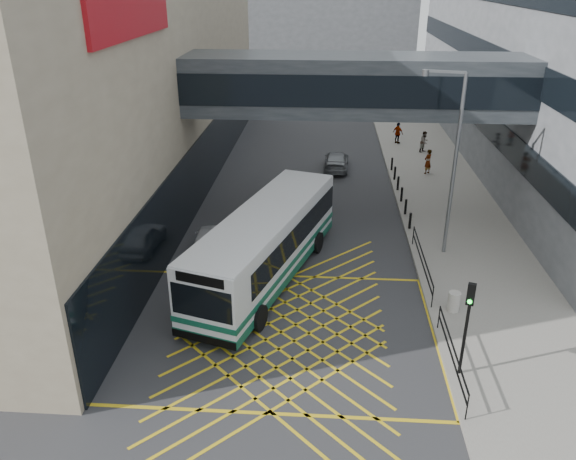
% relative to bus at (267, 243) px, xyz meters
% --- Properties ---
extents(ground, '(120.00, 120.00, 0.00)m').
position_rel_bus_xyz_m(ground, '(0.98, -4.34, -1.78)').
color(ground, '#333335').
extents(building_whsmith, '(24.17, 42.00, 16.00)m').
position_rel_bus_xyz_m(building_whsmith, '(-17.00, 11.65, 6.22)').
color(building_whsmith, tan).
rests_on(building_whsmith, ground).
extents(building_far, '(28.00, 16.00, 18.00)m').
position_rel_bus_xyz_m(building_far, '(-1.02, 55.66, 7.22)').
color(building_far, slate).
rests_on(building_far, ground).
extents(skybridge, '(20.00, 4.10, 3.00)m').
position_rel_bus_xyz_m(skybridge, '(3.98, 7.66, 5.72)').
color(skybridge, '#353A3F').
rests_on(skybridge, ground).
extents(pavement, '(6.00, 54.00, 0.16)m').
position_rel_bus_xyz_m(pavement, '(9.98, 10.66, -1.70)').
color(pavement, gray).
rests_on(pavement, ground).
extents(box_junction, '(12.00, 9.00, 0.01)m').
position_rel_bus_xyz_m(box_junction, '(0.98, -4.34, -1.78)').
color(box_junction, gold).
rests_on(box_junction, ground).
extents(bus, '(6.08, 12.11, 3.32)m').
position_rel_bus_xyz_m(bus, '(0.00, 0.00, 0.00)').
color(bus, silver).
rests_on(bus, ground).
extents(car_white, '(1.87, 4.09, 1.27)m').
position_rel_bus_xyz_m(car_white, '(-3.24, 2.53, -1.14)').
color(car_white, silver).
rests_on(car_white, ground).
extents(car_dark, '(3.29, 4.87, 1.42)m').
position_rel_bus_xyz_m(car_dark, '(1.05, 10.66, -1.07)').
color(car_dark, black).
rests_on(car_dark, ground).
extents(car_silver, '(1.94, 4.28, 1.31)m').
position_rel_bus_xyz_m(car_silver, '(3.32, 16.16, -1.12)').
color(car_silver, gray).
rests_on(car_silver, ground).
extents(traffic_light, '(0.30, 0.44, 3.69)m').
position_rel_bus_xyz_m(traffic_light, '(7.37, -6.66, 0.78)').
color(traffic_light, black).
rests_on(traffic_light, pavement).
extents(street_lamp, '(1.99, 0.70, 8.81)m').
position_rel_bus_xyz_m(street_lamp, '(8.39, 2.97, 3.40)').
color(street_lamp, slate).
rests_on(street_lamp, pavement).
extents(litter_bin, '(0.49, 0.49, 0.85)m').
position_rel_bus_xyz_m(litter_bin, '(7.97, -2.53, -1.20)').
color(litter_bin, '#ADA89E').
rests_on(litter_bin, pavement).
extents(kerb_railings, '(0.05, 12.54, 1.00)m').
position_rel_bus_xyz_m(kerb_railings, '(7.13, -2.57, -0.90)').
color(kerb_railings, black).
rests_on(kerb_railings, pavement).
extents(bollards, '(0.14, 10.14, 0.90)m').
position_rel_bus_xyz_m(bollards, '(7.23, 10.66, -1.17)').
color(bollards, black).
rests_on(bollards, pavement).
extents(pedestrian_a, '(0.83, 0.81, 1.70)m').
position_rel_bus_xyz_m(pedestrian_a, '(9.61, 15.09, -0.77)').
color(pedestrian_a, gray).
rests_on(pedestrian_a, pavement).
extents(pedestrian_b, '(0.89, 0.88, 1.62)m').
position_rel_bus_xyz_m(pedestrian_b, '(10.16, 20.31, -0.81)').
color(pedestrian_b, gray).
rests_on(pedestrian_b, pavement).
extents(pedestrian_c, '(1.06, 1.04, 1.70)m').
position_rel_bus_xyz_m(pedestrian_c, '(8.37, 22.60, -0.77)').
color(pedestrian_c, gray).
rests_on(pedestrian_c, pavement).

